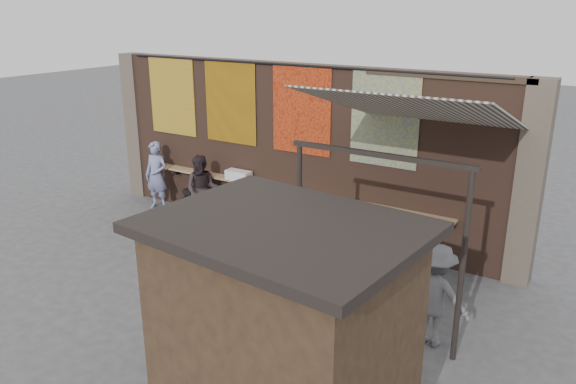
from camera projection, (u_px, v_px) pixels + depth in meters
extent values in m
plane|color=#474749|center=(227.00, 270.00, 11.68)|extent=(70.00, 70.00, 0.00)
cube|color=brown|center=(295.00, 150.00, 13.22)|extent=(10.00, 0.40, 4.00)
cube|color=#4C4238|center=(138.00, 126.00, 15.84)|extent=(0.50, 0.50, 4.00)
cube|color=#4C4238|center=(529.00, 185.00, 10.60)|extent=(0.50, 0.50, 4.00)
cube|color=#9E7A51|center=(287.00, 190.00, 13.21)|extent=(8.00, 0.32, 0.05)
cube|color=white|center=(239.00, 175.00, 13.83)|extent=(0.65, 0.29, 0.24)
cube|color=maroon|center=(172.00, 96.00, 14.54)|extent=(1.50, 0.02, 2.00)
cube|color=orange|center=(230.00, 102.00, 13.58)|extent=(1.50, 0.02, 2.00)
cube|color=#BE4217|center=(301.00, 110.00, 12.58)|extent=(1.50, 0.02, 2.00)
cube|color=#284694|center=(385.00, 119.00, 11.57)|extent=(1.50, 0.02, 2.00)
cylinder|color=black|center=(290.00, 65.00, 12.41)|extent=(9.50, 0.06, 0.06)
imported|color=#7980B1|center=(157.00, 175.00, 14.96)|extent=(0.72, 0.51, 1.84)
imported|color=#2A2123|center=(202.00, 190.00, 13.93)|extent=(1.04, 0.93, 1.75)
imported|color=black|center=(419.00, 262.00, 10.24)|extent=(0.99, 0.73, 1.56)
imported|color=slate|center=(435.00, 295.00, 8.88)|extent=(1.13, 0.67, 1.73)
imported|color=#806B52|center=(392.00, 252.00, 10.55)|extent=(0.88, 0.95, 1.63)
cube|color=black|center=(284.00, 345.00, 6.59)|extent=(2.82, 2.22, 2.86)
cube|color=black|center=(283.00, 227.00, 6.12)|extent=(3.16, 2.55, 0.12)
cube|color=gold|center=(333.00, 265.00, 7.16)|extent=(1.20, 0.16, 0.50)
cube|color=#473321|center=(331.00, 335.00, 7.48)|extent=(2.19, 0.31, 0.06)
cube|color=beige|center=(416.00, 109.00, 9.52)|extent=(3.20, 3.28, 0.97)
cube|color=#33261C|center=(446.00, 76.00, 10.67)|extent=(3.30, 0.08, 0.12)
cube|color=black|center=(379.00, 155.00, 8.46)|extent=(3.00, 0.08, 0.08)
cylinder|color=black|center=(299.00, 230.00, 9.65)|extent=(0.09, 0.09, 3.10)
cylinder|color=black|center=(462.00, 268.00, 8.24)|extent=(0.09, 0.09, 3.10)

